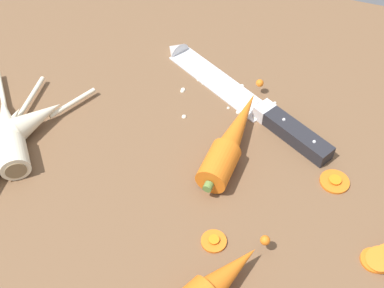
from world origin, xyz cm
name	(u,v)px	position (x,y,z in cm)	size (l,w,h in cm)	color
ground_plane	(197,150)	(0.00, 0.00, -2.00)	(120.00, 90.00, 4.00)	brown
chefs_knife	(237,93)	(2.82, 10.97, 0.65)	(31.86, 20.05, 4.18)	silver
whole_carrot	(232,139)	(5.08, 0.31, 2.10)	(5.15, 22.61, 4.20)	orange
whole_carrot_second	(217,283)	(9.67, -20.60, 2.10)	(8.87, 13.37, 4.20)	orange
parsnip_mid_left	(25,125)	(-23.53, -7.08, 1.98)	(9.85, 17.60, 4.00)	beige
parsnip_mid_right	(9,133)	(-24.89, -9.18, 1.98)	(16.61, 18.36, 4.00)	beige
carrot_slice_stray_near	(335,181)	(19.83, -0.73, 0.36)	(3.95, 3.95, 0.70)	orange
carrot_slice_stray_mid	(214,240)	(7.41, -14.76, 0.36)	(3.14, 3.14, 0.70)	orange
mince_crumbs	(232,100)	(2.38, 9.49, 0.38)	(15.08, 12.30, 0.87)	silver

